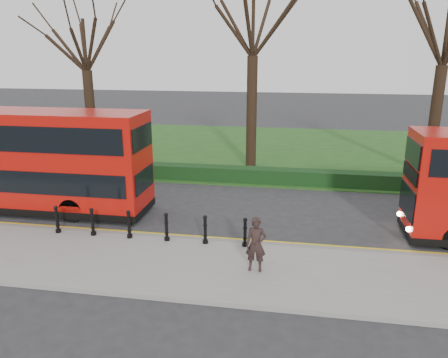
# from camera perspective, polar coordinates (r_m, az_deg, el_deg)

# --- Properties ---
(ground) EXTENTS (120.00, 120.00, 0.00)m
(ground) POSITION_cam_1_polar(r_m,az_deg,el_deg) (17.28, -6.88, -6.52)
(ground) COLOR #28282B
(ground) RESTS_ON ground
(pavement) EXTENTS (60.00, 4.00, 0.15)m
(pavement) POSITION_cam_1_polar(r_m,az_deg,el_deg) (14.67, -10.24, -10.70)
(pavement) COLOR gray
(pavement) RESTS_ON ground
(kerb) EXTENTS (60.00, 0.25, 0.16)m
(kerb) POSITION_cam_1_polar(r_m,az_deg,el_deg) (16.38, -7.88, -7.61)
(kerb) COLOR slate
(kerb) RESTS_ON ground
(grass_verge) EXTENTS (60.00, 18.00, 0.06)m
(grass_verge) POSITION_cam_1_polar(r_m,az_deg,el_deg) (31.31, 0.87, 4.08)
(grass_verge) COLOR #1E4918
(grass_verge) RESTS_ON ground
(hedge) EXTENTS (60.00, 0.90, 0.80)m
(hedge) POSITION_cam_1_polar(r_m,az_deg,el_deg) (23.39, -2.23, 0.76)
(hedge) COLOR black
(hedge) RESTS_ON ground
(yellow_line_outer) EXTENTS (60.00, 0.10, 0.01)m
(yellow_line_outer) POSITION_cam_1_polar(r_m,az_deg,el_deg) (16.67, -7.57, -7.42)
(yellow_line_outer) COLOR yellow
(yellow_line_outer) RESTS_ON ground
(yellow_line_inner) EXTENTS (60.00, 0.10, 0.01)m
(yellow_line_inner) POSITION_cam_1_polar(r_m,az_deg,el_deg) (16.84, -7.37, -7.15)
(yellow_line_inner) COLOR yellow
(yellow_line_inner) RESTS_ON ground
(tree_left) EXTENTS (6.49, 6.49, 10.14)m
(tree_left) POSITION_cam_1_polar(r_m,az_deg,el_deg) (28.25, -17.79, 17.00)
(tree_left) COLOR black
(tree_left) RESTS_ON ground
(tree_mid) EXTENTS (7.49, 7.49, 11.71)m
(tree_mid) POSITION_cam_1_polar(r_m,az_deg,el_deg) (25.44, 3.85, 20.44)
(tree_mid) COLOR black
(tree_mid) RESTS_ON ground
(tree_right) EXTENTS (6.96, 6.96, 10.88)m
(tree_right) POSITION_cam_1_polar(r_m,az_deg,el_deg) (26.30, 27.15, 17.31)
(tree_right) COLOR black
(tree_right) RESTS_ON ground
(bollard_row) EXTENTS (7.20, 0.15, 1.00)m
(bollard_row) POSITION_cam_1_polar(r_m,az_deg,el_deg) (15.99, -9.95, -6.07)
(bollard_row) COLOR black
(bollard_row) RESTS_ON pavement
(bus_lead) EXTENTS (10.86, 2.49, 4.32)m
(bus_lead) POSITION_cam_1_polar(r_m,az_deg,el_deg) (20.56, -24.82, 2.16)
(bus_lead) COLOR #AF1009
(bus_lead) RESTS_ON ground
(pedestrian) EXTENTS (0.64, 0.43, 1.74)m
(pedestrian) POSITION_cam_1_polar(r_m,az_deg,el_deg) (13.49, 4.20, -8.53)
(pedestrian) COLOR black
(pedestrian) RESTS_ON pavement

